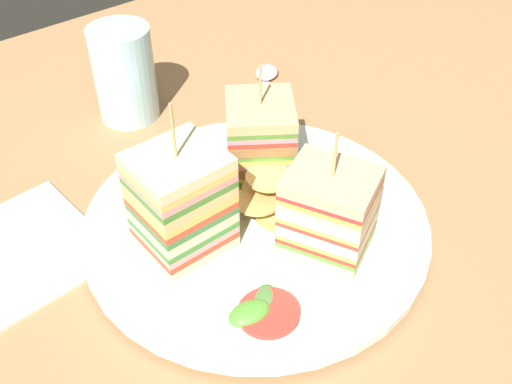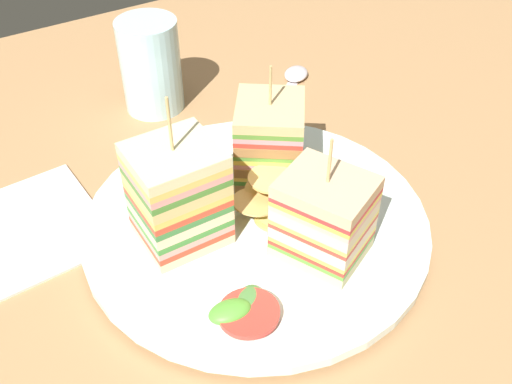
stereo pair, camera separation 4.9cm
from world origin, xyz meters
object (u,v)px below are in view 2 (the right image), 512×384
Objects in this scene: spoon at (292,82)px; drinking_glass at (152,72)px; sandwich_wedge_2 at (269,140)px; chip_pile at (271,200)px; napkin at (27,228)px; sandwich_wedge_1 at (323,218)px; sandwich_wedge_0 at (178,195)px; plate at (256,224)px.

drinking_glass reaches higher than spoon.
sandwich_wedge_2 is at bearing -79.75° from drinking_glass.
napkin is (-18.37, 11.17, -3.11)cm from chip_pile.
sandwich_wedge_1 is 29.02cm from spoon.
sandwich_wedge_0 is 29.35cm from spoon.
sandwich_wedge_1 reaches higher than drinking_glass.
chip_pile is 0.60× the size of spoon.
spoon is (12.38, 14.05, -4.98)cm from sandwich_wedge_2.
chip_pile is 0.75× the size of drinking_glass.
sandwich_wedge_0 reaches higher than spoon.
plate is 7.76cm from sandwich_wedge_1.
chip_pile is 21.72cm from napkin.
sandwich_wedge_1 reaches higher than spoon.
plate is at bearing -13.56° from sandwich_wedge_0.
sandwich_wedge_2 is 18.84cm from drinking_glass.
chip_pile reaches higher than spoon.
drinking_glass is at bearing 123.60° from spoon.
napkin is at bearing 147.44° from plate.
sandwich_wedge_0 is at bearing -108.60° from drinking_glass.
sandwich_wedge_0 reaches higher than chip_pile.
sandwich_wedge_0 is 23.00cm from drinking_glass.
napkin is at bearing 152.58° from spoon.
chip_pile is (-3.08, -5.01, -2.03)cm from sandwich_wedge_2.
sandwich_wedge_0 is at bearing -41.00° from napkin.
napkin is 22.29cm from drinking_glass.
chip_pile reaches higher than napkin.
spoon is 34.73cm from napkin.
spoon is at bearing 48.28° from plate.
plate is 8.24cm from sandwich_wedge_0.
drinking_glass is (-0.27, 23.52, 0.98)cm from chip_pile.
sandwich_wedge_1 is at bearing -40.58° from sandwich_wedge_0.
sandwich_wedge_2 is 1.09× the size of drinking_glass.
sandwich_wedge_2 reaches higher than drinking_glass.
spoon is at bearing -55.20° from sandwich_wedge_1.
sandwich_wedge_2 is 19.38cm from spoon.
spoon is (16.76, 18.79, -0.61)cm from plate.
sandwich_wedge_0 is 1.21× the size of sandwich_wedge_2.
drinking_glass reaches higher than plate.
drinking_glass reaches higher than napkin.
plate reaches higher than napkin.
chip_pile is (7.58, -1.79, -2.78)cm from sandwich_wedge_0.
spoon is (23.04, 17.27, -5.73)cm from sandwich_wedge_0.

